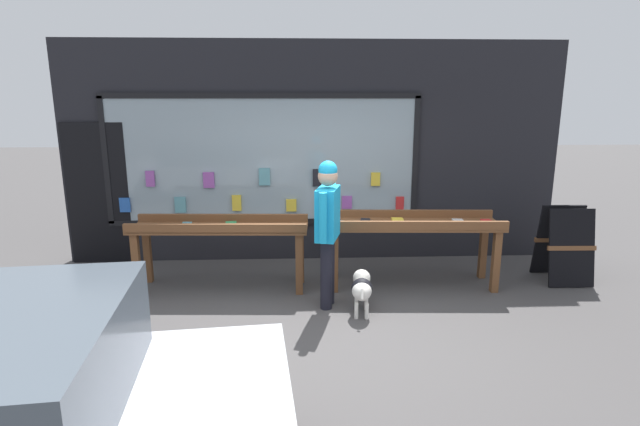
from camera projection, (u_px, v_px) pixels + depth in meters
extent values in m
plane|color=#474444|center=(321.00, 324.00, 5.54)|extent=(40.00, 40.00, 0.00)
cube|color=black|center=(314.00, 153.00, 7.50)|extent=(7.39, 0.20, 3.26)
cube|color=#8C9EA8|center=(263.00, 160.00, 7.36)|extent=(4.55, 0.03, 1.86)
cube|color=black|center=(261.00, 96.00, 7.14)|extent=(4.63, 0.06, 0.08)
cube|color=black|center=(264.00, 221.00, 7.57)|extent=(4.63, 0.06, 0.08)
cube|color=black|center=(106.00, 161.00, 7.25)|extent=(0.08, 0.06, 1.86)
cube|color=black|center=(415.00, 159.00, 7.46)|extent=(0.08, 0.06, 1.86)
cube|color=#2659B2|center=(125.00, 205.00, 7.37)|extent=(0.15, 0.03, 0.21)
cube|color=#994CA5|center=(150.00, 179.00, 7.30)|extent=(0.13, 0.03, 0.23)
cube|color=#5999A5|center=(180.00, 205.00, 7.41)|extent=(0.16, 0.03, 0.24)
cube|color=#994CA5|center=(209.00, 180.00, 7.35)|extent=(0.16, 0.03, 0.23)
cube|color=yellow|center=(237.00, 203.00, 7.44)|extent=(0.14, 0.03, 0.24)
cube|color=#5999A5|center=(264.00, 177.00, 7.37)|extent=(0.16, 0.03, 0.26)
cube|color=yellow|center=(291.00, 205.00, 7.49)|extent=(0.15, 0.03, 0.19)
cube|color=black|center=(317.00, 178.00, 7.41)|extent=(0.14, 0.03, 0.26)
cube|color=#994CA5|center=(347.00, 202.00, 7.52)|extent=(0.15, 0.03, 0.20)
cube|color=yellow|center=(376.00, 179.00, 7.46)|extent=(0.14, 0.03, 0.20)
cube|color=red|center=(400.00, 203.00, 7.56)|extent=(0.12, 0.03, 0.20)
cube|color=black|center=(98.00, 194.00, 7.36)|extent=(0.90, 0.04, 2.10)
cube|color=brown|center=(136.00, 264.00, 6.30)|extent=(0.09, 0.09, 0.79)
cube|color=brown|center=(299.00, 264.00, 6.30)|extent=(0.09, 0.09, 0.79)
cube|color=brown|center=(148.00, 254.00, 6.71)|extent=(0.09, 0.09, 0.79)
cube|color=brown|center=(300.00, 254.00, 6.70)|extent=(0.09, 0.09, 0.79)
cube|color=brown|center=(219.00, 228.00, 6.41)|extent=(2.29, 0.69, 0.04)
cube|color=brown|center=(215.00, 229.00, 6.14)|extent=(2.26, 0.17, 0.12)
cube|color=brown|center=(223.00, 219.00, 6.65)|extent=(2.26, 0.17, 0.12)
cube|color=#994CA5|center=(141.00, 228.00, 6.31)|extent=(0.15, 0.23, 0.02)
cube|color=#2659B2|center=(164.00, 228.00, 6.25)|extent=(0.15, 0.23, 0.03)
cube|color=#5999A5|center=(186.00, 224.00, 6.48)|extent=(0.13, 0.20, 0.02)
cube|color=silver|center=(206.00, 228.00, 6.25)|extent=(0.19, 0.25, 0.03)
cube|color=#338C4C|center=(231.00, 224.00, 6.48)|extent=(0.16, 0.21, 0.03)
cube|color=#2659B2|center=(253.00, 227.00, 6.35)|extent=(0.17, 0.22, 0.02)
cube|color=#2659B2|center=(271.00, 229.00, 6.26)|extent=(0.15, 0.23, 0.02)
cube|color=orange|center=(292.00, 226.00, 6.35)|extent=(0.15, 0.20, 0.03)
cube|color=brown|center=(334.00, 262.00, 6.37)|extent=(0.09, 0.09, 0.81)
cube|color=brown|center=(496.00, 262.00, 6.36)|extent=(0.09, 0.09, 0.81)
cube|color=brown|center=(334.00, 249.00, 6.87)|extent=(0.09, 0.09, 0.81)
cube|color=brown|center=(483.00, 249.00, 6.86)|extent=(0.09, 0.09, 0.81)
cube|color=brown|center=(413.00, 224.00, 6.52)|extent=(2.29, 0.79, 0.04)
cube|color=brown|center=(418.00, 226.00, 6.20)|extent=(2.26, 0.17, 0.12)
cube|color=brown|center=(409.00, 214.00, 6.81)|extent=(2.26, 0.17, 0.12)
cube|color=#5999A5|center=(337.00, 223.00, 6.43)|extent=(0.19, 0.25, 0.03)
cube|color=black|center=(365.00, 221.00, 6.55)|extent=(0.17, 0.25, 0.03)
cube|color=yellow|center=(398.00, 220.00, 6.57)|extent=(0.17, 0.23, 0.03)
cube|color=black|center=(428.00, 224.00, 6.39)|extent=(0.15, 0.24, 0.02)
cube|color=silver|center=(458.00, 221.00, 6.55)|extent=(0.16, 0.21, 0.02)
cube|color=red|center=(488.00, 222.00, 6.52)|extent=(0.14, 0.22, 0.02)
cylinder|color=black|center=(326.00, 275.00, 5.85)|extent=(0.14, 0.14, 0.85)
cylinder|color=black|center=(329.00, 270.00, 6.01)|extent=(0.14, 0.14, 0.85)
cube|color=#19A5E0|center=(328.00, 213.00, 5.77)|extent=(0.33, 0.51, 0.60)
cylinder|color=#19A5E0|center=(323.00, 218.00, 5.48)|extent=(0.09, 0.09, 0.57)
cylinder|color=#19A5E0|center=(332.00, 207.00, 6.05)|extent=(0.09, 0.09, 0.57)
sphere|color=tan|center=(328.00, 176.00, 5.67)|extent=(0.23, 0.23, 0.23)
sphere|color=#19A5E0|center=(328.00, 170.00, 5.65)|extent=(0.22, 0.22, 0.22)
ellipsoid|color=white|center=(362.00, 289.00, 5.72)|extent=(0.28, 0.42, 0.23)
ellipsoid|color=black|center=(362.00, 289.00, 5.71)|extent=(0.27, 0.27, 0.25)
sphere|color=white|center=(362.00, 278.00, 5.94)|extent=(0.21, 0.21, 0.21)
cylinder|color=white|center=(362.00, 294.00, 5.48)|extent=(0.04, 0.10, 0.12)
cylinder|color=white|center=(366.00, 302.00, 5.88)|extent=(0.04, 0.04, 0.19)
cylinder|color=white|center=(356.00, 302.00, 5.88)|extent=(0.04, 0.04, 0.19)
cylinder|color=white|center=(367.00, 311.00, 5.64)|extent=(0.04, 0.04, 0.19)
cylinder|color=white|center=(356.00, 311.00, 5.65)|extent=(0.04, 0.04, 0.19)
cube|color=black|center=(572.00, 248.00, 6.55)|extent=(0.60, 0.24, 1.03)
cube|color=brown|center=(572.00, 248.00, 6.55)|extent=(0.64, 0.07, 0.07)
cube|color=black|center=(557.00, 240.00, 6.93)|extent=(0.60, 0.24, 1.03)
cube|color=brown|center=(557.00, 240.00, 6.93)|extent=(0.64, 0.07, 0.07)
cylinder|color=black|center=(189.00, 398.00, 3.67)|extent=(0.61, 0.24, 0.60)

